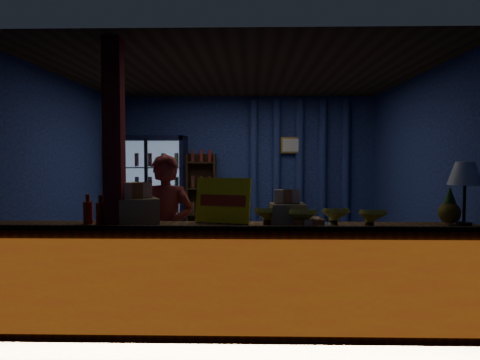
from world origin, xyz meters
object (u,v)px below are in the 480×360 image
object	(u,v)px
shopkeeper	(166,233)
table_lamp	(465,176)
pastry_tray	(308,224)
green_chair	(320,239)

from	to	relation	value
shopkeeper	table_lamp	size ratio (longest dim) A/B	2.79
shopkeeper	table_lamp	xyz separation A→B (m)	(2.70, -0.59, 0.60)
pastry_tray	green_chair	bearing A→B (deg)	79.81
table_lamp	green_chair	bearing A→B (deg)	103.37
green_chair	table_lamp	bearing A→B (deg)	98.81
green_chair	table_lamp	distance (m)	3.50
shopkeeper	green_chair	bearing A→B (deg)	63.01
green_chair	pastry_tray	size ratio (longest dim) A/B	1.25
green_chair	table_lamp	xyz separation A→B (m)	(0.77, -3.23, 1.13)
pastry_tray	table_lamp	size ratio (longest dim) A/B	0.82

